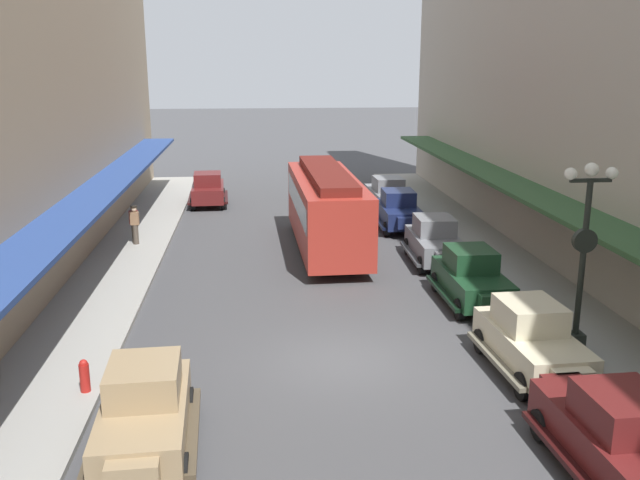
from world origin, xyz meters
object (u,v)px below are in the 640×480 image
object	(u,v)px
parked_car_4	(399,210)
lamp_post_with_clock	(584,250)
parked_car_3	(144,409)
parked_car_7	(387,193)
pedestrian_0	(134,224)
parked_car_2	(208,188)
fire_hydrant	(84,375)
parked_car_5	(531,338)
pedestrian_1	(135,224)
streetcar	(326,206)
parked_car_0	(615,431)
parked_car_1	(472,276)
parked_car_6	(435,240)

from	to	relation	value
parked_car_4	lamp_post_with_clock	distance (m)	15.10
parked_car_3	parked_car_7	size ratio (longest dim) A/B	1.00
parked_car_7	pedestrian_0	distance (m)	13.68
parked_car_2	pedestrian_0	bearing A→B (deg)	-107.27
parked_car_3	fire_hydrant	size ratio (longest dim) A/B	5.27
parked_car_4	parked_car_5	distance (m)	15.75
parked_car_3	parked_car_5	xyz separation A→B (m)	(9.33, 2.87, 0.00)
parked_car_2	parked_car_5	world-z (taller)	same
parked_car_3	pedestrian_1	xyz separation A→B (m)	(-2.82, 16.38, 0.07)
parked_car_3	streetcar	world-z (taller)	streetcar
parked_car_0	parked_car_2	world-z (taller)	same
parked_car_0	parked_car_3	size ratio (longest dim) A/B	1.00
parked_car_3	fire_hydrant	bearing A→B (deg)	125.51
pedestrian_0	parked_car_0	bearing A→B (deg)	-56.77
parked_car_0	parked_car_1	world-z (taller)	same
parked_car_0	lamp_post_with_clock	bearing A→B (deg)	71.79
lamp_post_with_clock	pedestrian_0	bearing A→B (deg)	137.09
pedestrian_1	streetcar	bearing A→B (deg)	-8.69
lamp_post_with_clock	pedestrian_1	xyz separation A→B (m)	(-13.76, 12.61, -1.97)
pedestrian_1	pedestrian_0	bearing A→B (deg)	108.05
parked_car_6	parked_car_7	world-z (taller)	same
parked_car_4	parked_car_6	world-z (taller)	same
parked_car_6	parked_car_7	distance (m)	9.90
parked_car_0	parked_car_5	world-z (taller)	same
parked_car_0	parked_car_5	bearing A→B (deg)	87.64
parked_car_0	parked_car_4	xyz separation A→B (m)	(-0.01, 20.35, 0.00)
parked_car_0	pedestrian_0	bearing A→B (deg)	123.23
parked_car_0	lamp_post_with_clock	size ratio (longest dim) A/B	0.83
parked_car_4	pedestrian_1	world-z (taller)	parked_car_4
parked_car_6	fire_hydrant	world-z (taller)	parked_car_6
pedestrian_0	pedestrian_1	bearing A→B (deg)	-71.95
parked_car_1	fire_hydrant	world-z (taller)	parked_car_1
parked_car_3	parked_car_4	distance (m)	20.74
parked_car_5	fire_hydrant	bearing A→B (deg)	-178.22
parked_car_0	parked_car_2	size ratio (longest dim) A/B	1.00
parked_car_5	parked_car_6	size ratio (longest dim) A/B	1.01
parked_car_6	parked_car_5	bearing A→B (deg)	-90.32
lamp_post_with_clock	fire_hydrant	world-z (taller)	lamp_post_with_clock
parked_car_4	lamp_post_with_clock	world-z (taller)	lamp_post_with_clock
parked_car_7	pedestrian_1	size ratio (longest dim) A/B	2.58
parked_car_4	pedestrian_0	world-z (taller)	parked_car_4
fire_hydrant	parked_car_1	bearing A→B (deg)	26.43
parked_car_6	pedestrian_0	world-z (taller)	parked_car_6
lamp_post_with_clock	pedestrian_0	distance (m)	19.01
streetcar	pedestrian_1	size ratio (longest dim) A/B	5.78
parked_car_3	pedestrian_0	distance (m)	16.90
parked_car_1	parked_car_6	size ratio (longest dim) A/B	1.00
parked_car_0	parked_car_1	size ratio (longest dim) A/B	1.01
parked_car_3	parked_car_4	world-z (taller)	same
lamp_post_with_clock	parked_car_0	bearing A→B (deg)	-108.21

